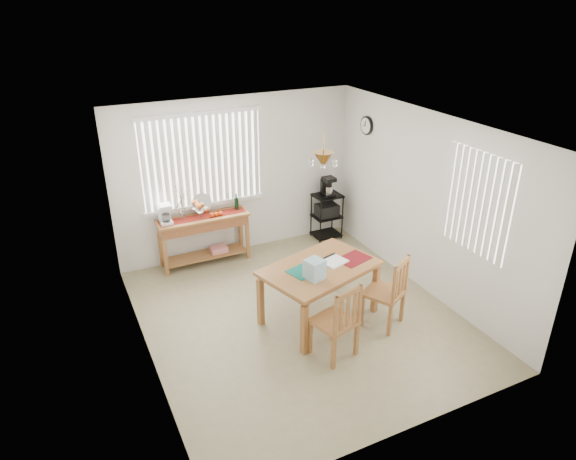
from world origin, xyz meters
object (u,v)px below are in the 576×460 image
wire_cart (327,212)px  cart_items (327,186)px  sideboard (204,228)px  dining_table (320,272)px  chair_left (337,322)px  chair_right (387,292)px

wire_cart → cart_items: cart_items is taller
sideboard → dining_table: size_ratio=0.86×
dining_table → chair_left: size_ratio=1.69×
wire_cart → dining_table: size_ratio=0.48×
sideboard → cart_items: cart_items is taller
sideboard → chair_right: 3.12m
sideboard → chair_left: 3.03m
chair_right → wire_cart: bearing=76.9°
sideboard → chair_left: bearing=-76.8°
wire_cart → sideboard: bearing=179.3°
sideboard → dining_table: bearing=-67.5°
cart_items → sideboard: bearing=179.5°
dining_table → chair_left: 0.85m
wire_cart → cart_items: (0.00, 0.01, 0.48)m
dining_table → chair_left: (-0.20, -0.79, -0.21)m
wire_cart → dining_table: 2.52m
cart_items → dining_table: bearing=-121.9°
wire_cart → chair_right: chair_right is taller
cart_items → chair_left: 3.34m
sideboard → dining_table: sideboard is taller
chair_left → wire_cart: bearing=62.3°
wire_cart → chair_left: (-1.53, -2.92, 0.00)m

